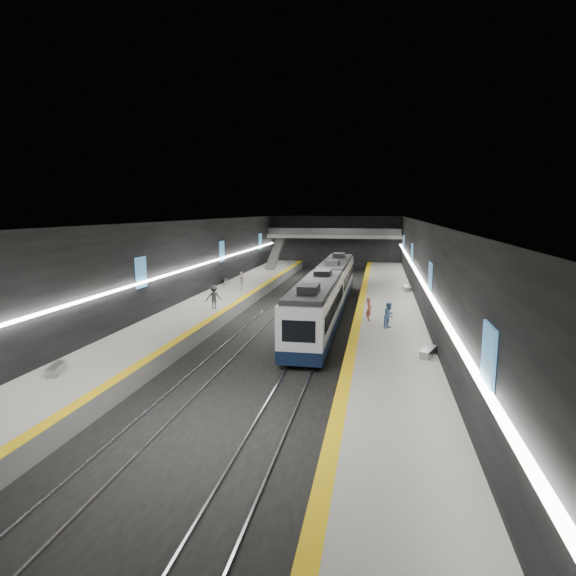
% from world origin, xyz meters
% --- Properties ---
extents(ground, '(70.00, 70.00, 0.00)m').
position_xyz_m(ground, '(0.00, 0.00, 0.00)').
color(ground, black).
rests_on(ground, ground).
extents(ceiling, '(20.00, 70.00, 0.04)m').
position_xyz_m(ceiling, '(0.00, 0.00, 8.00)').
color(ceiling, beige).
rests_on(ceiling, wall_left).
extents(wall_left, '(0.04, 70.00, 8.00)m').
position_xyz_m(wall_left, '(-10.00, 0.00, 4.00)').
color(wall_left, black).
rests_on(wall_left, ground).
extents(wall_right, '(0.04, 70.00, 8.00)m').
position_xyz_m(wall_right, '(10.00, 0.00, 4.00)').
color(wall_right, black).
rests_on(wall_right, ground).
extents(wall_back, '(20.00, 0.04, 8.00)m').
position_xyz_m(wall_back, '(0.00, 35.00, 4.00)').
color(wall_back, black).
rests_on(wall_back, ground).
extents(platform_left, '(5.00, 70.00, 1.00)m').
position_xyz_m(platform_left, '(-7.50, 0.00, 0.50)').
color(platform_left, slate).
rests_on(platform_left, ground).
extents(tile_surface_left, '(5.00, 70.00, 0.02)m').
position_xyz_m(tile_surface_left, '(-7.50, 0.00, 1.01)').
color(tile_surface_left, '#9E9F9A').
rests_on(tile_surface_left, platform_left).
extents(tactile_strip_left, '(0.60, 70.00, 0.02)m').
position_xyz_m(tactile_strip_left, '(-5.30, 0.00, 1.02)').
color(tactile_strip_left, yellow).
rests_on(tactile_strip_left, platform_left).
extents(platform_right, '(5.00, 70.00, 1.00)m').
position_xyz_m(platform_right, '(7.50, 0.00, 0.50)').
color(platform_right, slate).
rests_on(platform_right, ground).
extents(tile_surface_right, '(5.00, 70.00, 0.02)m').
position_xyz_m(tile_surface_right, '(7.50, 0.00, 1.01)').
color(tile_surface_right, '#9E9F9A').
rests_on(tile_surface_right, platform_right).
extents(tactile_strip_right, '(0.60, 70.00, 0.02)m').
position_xyz_m(tactile_strip_right, '(5.30, 0.00, 1.02)').
color(tactile_strip_right, yellow).
rests_on(tactile_strip_right, platform_right).
extents(rails, '(6.52, 70.00, 0.12)m').
position_xyz_m(rails, '(-0.00, 0.00, 0.06)').
color(rails, gray).
rests_on(rails, ground).
extents(train, '(2.69, 30.05, 3.60)m').
position_xyz_m(train, '(2.50, 0.79, 2.20)').
color(train, '#0D1832').
rests_on(train, ground).
extents(ad_posters, '(19.94, 53.50, 2.20)m').
position_xyz_m(ad_posters, '(-0.00, 1.00, 4.50)').
color(ad_posters, teal).
rests_on(ad_posters, wall_left).
extents(cove_light_left, '(0.25, 68.60, 0.12)m').
position_xyz_m(cove_light_left, '(-9.80, 0.00, 3.80)').
color(cove_light_left, white).
rests_on(cove_light_left, wall_left).
extents(cove_light_right, '(0.25, 68.60, 0.12)m').
position_xyz_m(cove_light_right, '(9.80, 0.00, 3.80)').
color(cove_light_right, white).
rests_on(cove_light_right, wall_right).
extents(mezzanine_bridge, '(20.00, 3.00, 1.50)m').
position_xyz_m(mezzanine_bridge, '(0.00, 32.93, 5.04)').
color(mezzanine_bridge, gray).
rests_on(mezzanine_bridge, wall_left).
extents(escalator, '(1.20, 7.50, 3.92)m').
position_xyz_m(escalator, '(-7.50, 26.00, 2.90)').
color(escalator, '#99999E').
rests_on(escalator, platform_left).
extents(bench_left_near, '(0.97, 1.74, 0.41)m').
position_xyz_m(bench_left_near, '(-8.65, -19.34, 1.20)').
color(bench_left_near, '#99999E').
rests_on(bench_left_near, platform_left).
extents(bench_left_far, '(1.04, 1.80, 0.42)m').
position_xyz_m(bench_left_far, '(-9.50, 9.99, 1.21)').
color(bench_left_far, '#99999E').
rests_on(bench_left_far, platform_left).
extents(bench_right_near, '(1.09, 1.83, 0.43)m').
position_xyz_m(bench_right_near, '(9.50, -13.07, 1.22)').
color(bench_right_near, '#99999E').
rests_on(bench_right_near, platform_right).
extents(bench_right_far, '(0.77, 1.97, 0.47)m').
position_xyz_m(bench_right_far, '(9.50, 8.94, 1.23)').
color(bench_right_far, '#99999E').
rests_on(bench_right_far, platform_right).
extents(passenger_right_a, '(0.44, 0.63, 1.66)m').
position_xyz_m(passenger_right_a, '(6.10, -5.12, 1.83)').
color(passenger_right_a, '#C9644B').
rests_on(passenger_right_a, platform_right).
extents(passenger_right_b, '(1.02, 1.09, 1.78)m').
position_xyz_m(passenger_right_b, '(7.47, -7.12, 1.89)').
color(passenger_right_b, '#547FB6').
rests_on(passenger_right_b, platform_right).
extents(passenger_left_a, '(0.82, 1.14, 1.79)m').
position_xyz_m(passenger_left_a, '(-6.75, 6.52, 1.90)').
color(passenger_left_a, silver).
rests_on(passenger_left_a, platform_left).
extents(passenger_left_b, '(1.42, 1.12, 1.93)m').
position_xyz_m(passenger_left_b, '(-6.25, -3.17, 1.96)').
color(passenger_left_b, '#414148').
rests_on(passenger_left_b, platform_left).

